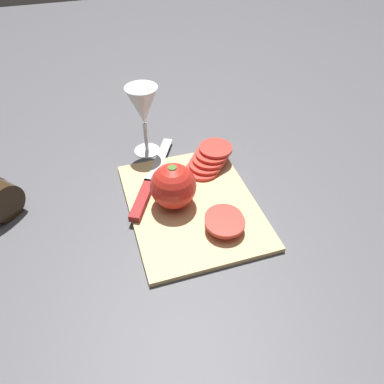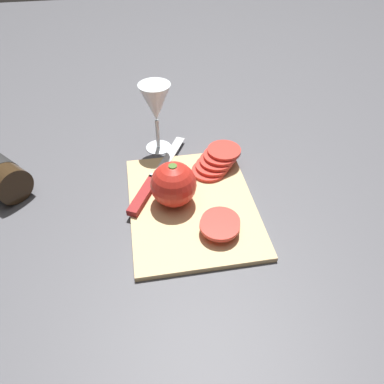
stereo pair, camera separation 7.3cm
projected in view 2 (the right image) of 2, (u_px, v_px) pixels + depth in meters
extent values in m
plane|color=#4C4C51|center=(172.00, 193.00, 0.80)|extent=(3.00, 3.00, 0.00)
cube|color=tan|center=(192.00, 205.00, 0.76)|extent=(0.33, 0.25, 0.01)
cylinder|color=silver|center=(159.00, 147.00, 0.92)|extent=(0.06, 0.06, 0.00)
cylinder|color=silver|center=(158.00, 134.00, 0.89)|extent=(0.01, 0.01, 0.07)
cone|color=silver|center=(155.00, 103.00, 0.83)|extent=(0.07, 0.07, 0.09)
cone|color=beige|center=(156.00, 113.00, 0.85)|extent=(0.03, 0.03, 0.04)
sphere|color=red|center=(176.00, 184.00, 0.73)|extent=(0.09, 0.09, 0.09)
cylinder|color=#47702D|center=(175.00, 167.00, 0.70)|extent=(0.02, 0.02, 0.01)
cube|color=silver|center=(169.00, 158.00, 0.87)|extent=(0.16, 0.10, 0.00)
cube|color=silver|center=(154.00, 178.00, 0.80)|extent=(0.02, 0.02, 0.01)
cube|color=maroon|center=(143.00, 195.00, 0.76)|extent=(0.11, 0.07, 0.01)
cylinder|color=red|center=(221.00, 221.00, 0.71)|extent=(0.07, 0.07, 0.01)
cylinder|color=red|center=(220.00, 223.00, 0.70)|extent=(0.07, 0.07, 0.01)
cylinder|color=red|center=(220.00, 225.00, 0.68)|extent=(0.07, 0.07, 0.01)
cylinder|color=red|center=(208.00, 171.00, 0.83)|extent=(0.07, 0.07, 0.01)
cylinder|color=red|center=(212.00, 166.00, 0.83)|extent=(0.07, 0.07, 0.01)
cylinder|color=red|center=(216.00, 161.00, 0.83)|extent=(0.07, 0.07, 0.01)
cylinder|color=red|center=(220.00, 156.00, 0.83)|extent=(0.07, 0.07, 0.01)
cylinder|color=red|center=(224.00, 151.00, 0.83)|extent=(0.07, 0.07, 0.01)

